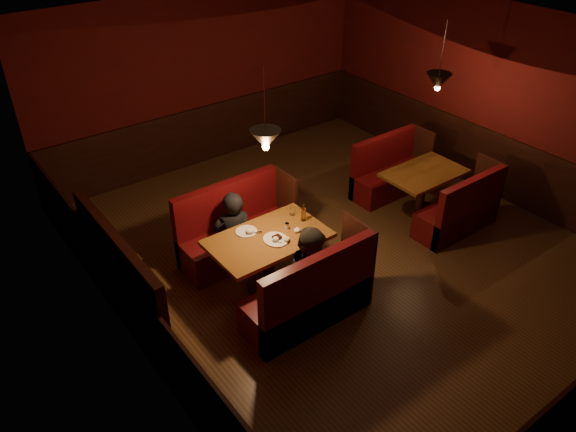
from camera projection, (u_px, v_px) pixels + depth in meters
room at (328, 190)px, 7.07m from camera, size 6.02×7.02×2.92m
main_table at (269, 248)px, 6.81m from camera, size 1.43×0.87×1.00m
main_bench_far at (236, 234)px, 7.50m from camera, size 1.57×0.56×1.07m
main_bench_near at (312, 299)px, 6.41m from camera, size 1.57×0.56×1.07m
second_table at (423, 182)px, 8.34m from camera, size 1.20×0.77×0.68m
second_bench_far at (388, 174)px, 8.95m from camera, size 1.32×0.50×0.95m
second_bench_near at (460, 214)px, 7.99m from camera, size 1.32×0.50×0.95m
diner_a at (233, 219)px, 7.11m from camera, size 0.62×0.52×1.46m
diner_b at (314, 259)px, 6.37m from camera, size 0.90×0.82×1.51m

